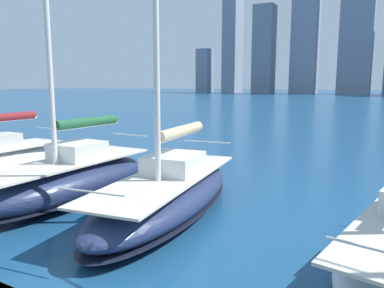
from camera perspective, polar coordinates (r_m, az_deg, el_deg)
name	(u,v)px	position (r m, az deg, el deg)	size (l,w,h in m)	color
sailboat_tan	(168,191)	(10.90, -3.70, -7.11)	(3.47, 8.02, 12.74)	navy
sailboat_forest	(70,178)	(12.71, -18.12, -4.92)	(2.28, 6.86, 10.72)	navy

